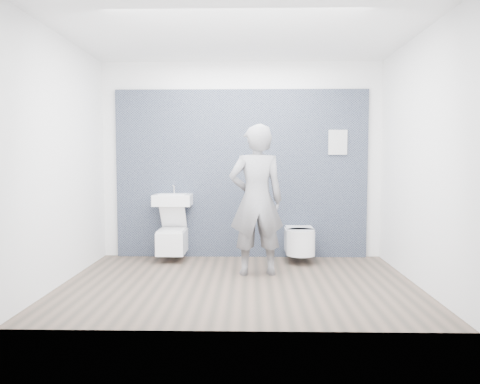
{
  "coord_description": "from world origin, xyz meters",
  "views": [
    {
      "loc": [
        0.13,
        -5.25,
        1.41
      ],
      "look_at": [
        0.0,
        0.6,
        1.0
      ],
      "focal_mm": 35.0,
      "sensor_mm": 36.0,
      "label": 1
    }
  ],
  "objects_px": {
    "washbasin": "(173,200)",
    "toilet_rounded": "(300,241)",
    "visitor": "(256,200)",
    "toilet_square": "(172,240)"
  },
  "relations": [
    {
      "from": "toilet_square",
      "to": "visitor",
      "type": "relative_size",
      "value": 0.36
    },
    {
      "from": "washbasin",
      "to": "visitor",
      "type": "xyz_separation_m",
      "value": [
        1.16,
        -0.83,
        0.07
      ]
    },
    {
      "from": "washbasin",
      "to": "toilet_square",
      "type": "xyz_separation_m",
      "value": [
        0.0,
        -0.07,
        -0.56
      ]
    },
    {
      "from": "toilet_square",
      "to": "toilet_rounded",
      "type": "xyz_separation_m",
      "value": [
        1.77,
        -0.06,
        0.01
      ]
    },
    {
      "from": "toilet_square",
      "to": "visitor",
      "type": "distance_m",
      "value": 1.52
    },
    {
      "from": "washbasin",
      "to": "toilet_square",
      "type": "bearing_deg",
      "value": -90.0
    },
    {
      "from": "toilet_rounded",
      "to": "visitor",
      "type": "bearing_deg",
      "value": -130.94
    },
    {
      "from": "toilet_square",
      "to": "toilet_rounded",
      "type": "distance_m",
      "value": 1.77
    },
    {
      "from": "washbasin",
      "to": "toilet_rounded",
      "type": "relative_size",
      "value": 0.8
    },
    {
      "from": "toilet_rounded",
      "to": "visitor",
      "type": "relative_size",
      "value": 0.36
    }
  ]
}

